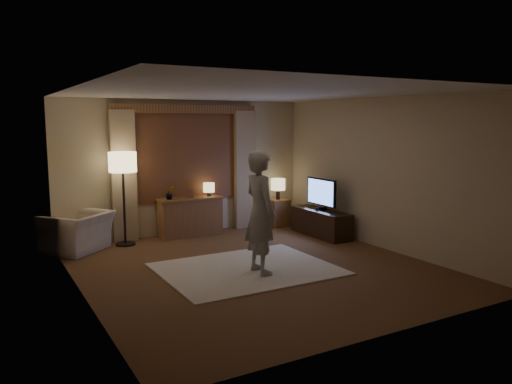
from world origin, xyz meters
TOP-DOWN VIEW (x-y plane):
  - room at (0.00, 0.50)m, footprint 5.04×5.54m
  - rug at (-0.16, -0.03)m, footprint 2.50×2.00m
  - sideboard at (-0.03, 2.50)m, footprint 1.20×0.40m
  - picture_frame at (-0.03, 2.50)m, footprint 0.16×0.02m
  - plant at (-0.43, 2.50)m, footprint 0.17×0.13m
  - table_lamp_sideboard at (0.37, 2.50)m, footprint 0.22×0.22m
  - floor_lamp at (-1.33, 2.37)m, footprint 0.48×0.48m
  - armchair at (-2.15, 2.33)m, footprint 1.35×1.34m
  - side_table at (1.93, 2.45)m, footprint 0.40×0.40m
  - table_lamp_side at (1.93, 2.45)m, footprint 0.30×0.30m
  - tv_stand at (2.15, 1.24)m, footprint 0.45×1.40m
  - tv at (2.15, 1.24)m, footprint 0.21×0.84m
  - person at (-0.08, -0.29)m, footprint 0.44×0.65m

SIDE VIEW (x-z plane):
  - rug at x=-0.16m, z-range 0.00..0.02m
  - tv_stand at x=2.15m, z-range 0.00..0.50m
  - side_table at x=1.93m, z-range 0.00..0.56m
  - armchair at x=-2.15m, z-range 0.00..0.66m
  - sideboard at x=-0.03m, z-range 0.00..0.70m
  - picture_frame at x=-0.03m, z-range 0.70..0.90m
  - tv at x=2.15m, z-range 0.53..1.14m
  - plant at x=-0.43m, z-range 0.70..1.00m
  - table_lamp_side at x=1.93m, z-range 0.65..1.09m
  - table_lamp_sideboard at x=0.37m, z-range 0.75..1.05m
  - person at x=-0.08m, z-range 0.02..1.79m
  - room at x=0.00m, z-range 0.01..2.65m
  - floor_lamp at x=-1.33m, z-range 0.56..2.22m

